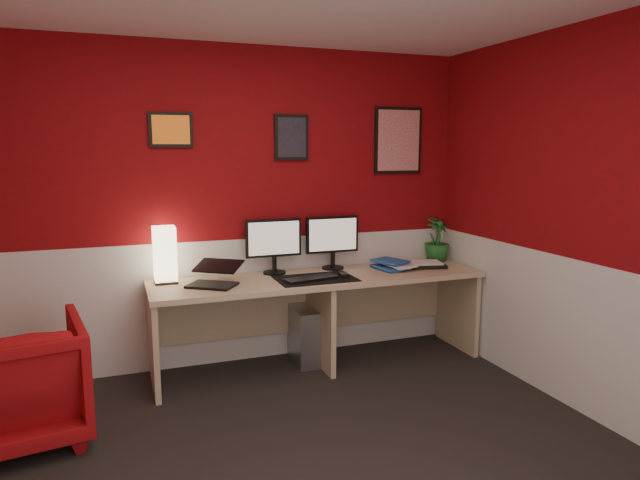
% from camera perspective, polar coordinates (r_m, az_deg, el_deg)
% --- Properties ---
extents(ground, '(4.00, 3.50, 0.01)m').
position_cam_1_polar(ground, '(3.23, -2.80, -22.76)').
color(ground, black).
rests_on(ground, ground).
extents(wall_back, '(4.00, 0.01, 2.50)m').
position_cam_1_polar(wall_back, '(4.47, -9.70, 3.16)').
color(wall_back, maroon).
rests_on(wall_back, ground).
extents(wall_front, '(4.00, 0.01, 2.50)m').
position_cam_1_polar(wall_front, '(1.28, 21.66, -12.73)').
color(wall_front, maroon).
rests_on(wall_front, ground).
extents(wall_right, '(0.01, 3.50, 2.50)m').
position_cam_1_polar(wall_right, '(3.87, 26.56, 1.39)').
color(wall_right, maroon).
rests_on(wall_right, ground).
extents(wainscot_back, '(4.00, 0.01, 1.00)m').
position_cam_1_polar(wainscot_back, '(4.60, -9.43, -6.17)').
color(wainscot_back, silver).
rests_on(wainscot_back, ground).
extents(wainscot_right, '(0.01, 3.50, 1.00)m').
position_cam_1_polar(wainscot_right, '(4.03, 25.73, -9.24)').
color(wainscot_right, silver).
rests_on(wainscot_right, ground).
extents(desk, '(2.60, 0.65, 0.73)m').
position_cam_1_polar(desk, '(4.50, 0.01, -8.20)').
color(desk, tan).
rests_on(desk, ground).
extents(shoji_lamp, '(0.16, 0.16, 0.40)m').
position_cam_1_polar(shoji_lamp, '(4.30, -15.41, -1.59)').
color(shoji_lamp, '#FFE5B2').
rests_on(shoji_lamp, desk).
extents(laptop, '(0.40, 0.38, 0.22)m').
position_cam_1_polar(laptop, '(4.13, -10.90, -3.14)').
color(laptop, black).
rests_on(laptop, desk).
extents(monitor_left, '(0.45, 0.06, 0.58)m').
position_cam_1_polar(monitor_left, '(4.45, -4.67, 0.25)').
color(monitor_left, black).
rests_on(monitor_left, desk).
extents(monitor_right, '(0.45, 0.06, 0.58)m').
position_cam_1_polar(monitor_right, '(4.62, 1.31, 0.61)').
color(monitor_right, black).
rests_on(monitor_right, desk).
extents(desk_mat, '(0.60, 0.38, 0.01)m').
position_cam_1_polar(desk_mat, '(4.30, -0.44, -3.93)').
color(desk_mat, black).
rests_on(desk_mat, desk).
extents(keyboard, '(0.44, 0.21, 0.02)m').
position_cam_1_polar(keyboard, '(4.26, -0.90, -3.91)').
color(keyboard, black).
rests_on(keyboard, desk_mat).
extents(mouse, '(0.07, 0.10, 0.03)m').
position_cam_1_polar(mouse, '(4.35, 2.43, -3.55)').
color(mouse, black).
rests_on(mouse, desk_mat).
extents(book_bottom, '(0.26, 0.32, 0.03)m').
position_cam_1_polar(book_bottom, '(4.62, 6.02, -2.93)').
color(book_bottom, '#214F9B').
rests_on(book_bottom, desk).
extents(book_middle, '(0.23, 0.30, 0.02)m').
position_cam_1_polar(book_middle, '(4.62, 6.84, -2.62)').
color(book_middle, silver).
rests_on(book_middle, book_bottom).
extents(book_top, '(0.29, 0.33, 0.03)m').
position_cam_1_polar(book_top, '(4.60, 6.26, -2.35)').
color(book_top, '#214F9B').
rests_on(book_top, book_middle).
extents(zen_tray, '(0.40, 0.33, 0.03)m').
position_cam_1_polar(zen_tray, '(4.82, 10.35, -2.49)').
color(zen_tray, black).
rests_on(zen_tray, desk).
extents(potted_plant, '(0.26, 0.26, 0.39)m').
position_cam_1_polar(potted_plant, '(5.05, 11.74, 0.05)').
color(potted_plant, '#19591E').
rests_on(potted_plant, desk).
extents(pc_tower, '(0.22, 0.46, 0.45)m').
position_cam_1_polar(pc_tower, '(4.64, -1.52, -9.47)').
color(pc_tower, '#99999E').
rests_on(pc_tower, ground).
extents(armchair, '(0.89, 0.91, 0.73)m').
position_cam_1_polar(armchair, '(3.83, -28.59, -12.57)').
color(armchair, '#A60C10').
rests_on(armchair, ground).
extents(art_left, '(0.32, 0.02, 0.26)m').
position_cam_1_polar(art_left, '(4.38, -14.85, 10.73)').
color(art_left, orange).
rests_on(art_left, wall_back).
extents(art_center, '(0.28, 0.02, 0.36)m').
position_cam_1_polar(art_center, '(4.57, -2.91, 10.32)').
color(art_center, black).
rests_on(art_center, wall_back).
extents(art_right, '(0.44, 0.02, 0.56)m').
position_cam_1_polar(art_right, '(4.93, 7.89, 9.93)').
color(art_right, red).
rests_on(art_right, wall_back).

